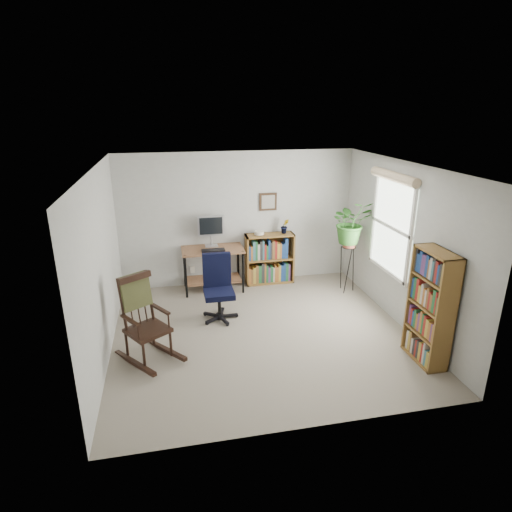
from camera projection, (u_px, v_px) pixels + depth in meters
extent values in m
cube|color=gray|center=(262.00, 333.00, 6.24)|extent=(4.20, 4.00, 0.00)
cube|color=silver|center=(262.00, 166.00, 5.44)|extent=(4.20, 4.00, 0.00)
cube|color=#B7B8B3|center=(238.00, 219.00, 7.68)|extent=(4.20, 0.00, 2.40)
cube|color=#B7B8B3|center=(308.00, 325.00, 3.99)|extent=(4.20, 0.00, 2.40)
cube|color=#B7B8B3|center=(101.00, 266.00, 5.43)|extent=(0.00, 4.00, 2.40)
cube|color=#B7B8B3|center=(402.00, 245.00, 6.24)|extent=(0.00, 4.00, 2.40)
cube|color=black|center=(213.00, 250.00, 7.34)|extent=(0.40, 0.15, 0.02)
imported|color=#2F6B25|center=(352.00, 201.00, 7.11)|extent=(1.69, 1.88, 1.46)
imported|color=#2F6B25|center=(285.00, 230.00, 7.76)|extent=(0.13, 0.24, 0.11)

